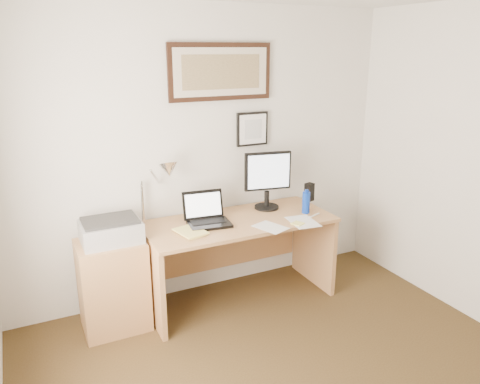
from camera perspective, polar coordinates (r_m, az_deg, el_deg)
wall_back at (r=4.08m, az=-4.32°, el=4.50°), size 3.50×0.02×2.50m
side_cabinet at (r=3.86m, az=-15.19°, el=-10.92°), size 0.50×0.40×0.73m
water_bottle at (r=4.13m, az=8.06°, el=-1.28°), size 0.07×0.07×0.19m
bottle_cap at (r=4.10m, az=8.12°, el=0.13°), size 0.03×0.03×0.02m
speaker at (r=4.47m, az=8.44°, el=-0.00°), size 0.09×0.08×0.17m
paper_sheet_a at (r=3.81m, az=3.72°, el=-4.30°), size 0.26×0.31×0.00m
paper_sheet_b at (r=3.94m, az=7.67°, el=-3.60°), size 0.25×0.32×0.00m
sticky_pad at (r=3.89m, az=7.04°, el=-3.83°), size 0.12×0.12×0.01m
marker_pen at (r=4.09m, az=9.04°, el=-2.84°), size 0.14×0.06×0.02m
book at (r=3.65m, az=-7.30°, el=-5.19°), size 0.24×0.29×0.02m
desk at (r=4.11m, az=-0.65°, el=-6.12°), size 1.60×0.70×0.75m
laptop at (r=3.87m, az=-4.05°, el=-3.05°), size 0.37×0.33×0.26m
lcd_monitor at (r=4.16m, az=3.39°, el=1.78°), size 0.42×0.22×0.52m
printer at (r=3.68m, az=-15.48°, el=-4.53°), size 0.44×0.34×0.18m
desk_lamp at (r=3.79m, az=-8.97°, el=2.37°), size 0.29×0.27×0.53m
picture_large at (r=4.02m, az=-2.35°, el=14.43°), size 0.92×0.04×0.47m
picture_small at (r=4.20m, az=1.51°, el=7.69°), size 0.30×0.03×0.30m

